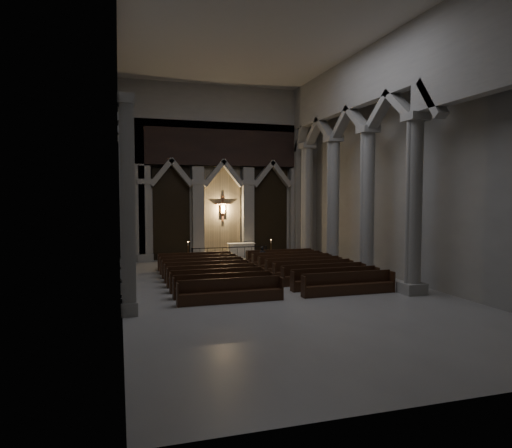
{
  "coord_description": "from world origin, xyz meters",
  "views": [
    {
      "loc": [
        -7.06,
        -19.87,
        4.38
      ],
      "look_at": [
        -0.17,
        3.0,
        2.92
      ],
      "focal_mm": 32.0,
      "sensor_mm": 36.0,
      "label": 1
    }
  ],
  "objects_px": {
    "candle_stand_left": "(188,258)",
    "pews": "(261,274)",
    "altar": "(241,250)",
    "candle_stand_right": "(271,255)",
    "worshipper": "(263,257)",
    "altar_rail": "(230,252)"
  },
  "relations": [
    {
      "from": "candle_stand_left",
      "to": "pews",
      "type": "xyz_separation_m",
      "value": [
        2.88,
        -6.32,
        -0.09
      ]
    },
    {
      "from": "altar",
      "to": "candle_stand_left",
      "type": "height_order",
      "value": "candle_stand_left"
    },
    {
      "from": "candle_stand_right",
      "to": "pews",
      "type": "xyz_separation_m",
      "value": [
        -2.68,
        -6.25,
        -0.08
      ]
    },
    {
      "from": "worshipper",
      "to": "altar",
      "type": "bearing_deg",
      "value": 110.91
    },
    {
      "from": "altar",
      "to": "pews",
      "type": "relative_size",
      "value": 0.19
    },
    {
      "from": "altar_rail",
      "to": "worshipper",
      "type": "relative_size",
      "value": 4.05
    },
    {
      "from": "altar",
      "to": "altar_rail",
      "type": "height_order",
      "value": "altar"
    },
    {
      "from": "altar_rail",
      "to": "pews",
      "type": "xyz_separation_m",
      "value": [
        0.0,
        -6.88,
        -0.35
      ]
    },
    {
      "from": "worshipper",
      "to": "candle_stand_right",
      "type": "bearing_deg",
      "value": 74.44
    },
    {
      "from": "candle_stand_right",
      "to": "worshipper",
      "type": "distance_m",
      "value": 2.42
    },
    {
      "from": "altar_rail",
      "to": "candle_stand_left",
      "type": "relative_size",
      "value": 3.41
    },
    {
      "from": "pews",
      "to": "candle_stand_left",
      "type": "bearing_deg",
      "value": 114.49
    },
    {
      "from": "pews",
      "to": "worshipper",
      "type": "relative_size",
      "value": 7.75
    },
    {
      "from": "candle_stand_left",
      "to": "worshipper",
      "type": "bearing_deg",
      "value": -26.34
    },
    {
      "from": "altar",
      "to": "candle_stand_right",
      "type": "distance_m",
      "value": 2.4
    },
    {
      "from": "altar_rail",
      "to": "candle_stand_left",
      "type": "height_order",
      "value": "candle_stand_left"
    },
    {
      "from": "candle_stand_right",
      "to": "pews",
      "type": "relative_size",
      "value": 0.15
    },
    {
      "from": "altar",
      "to": "candle_stand_right",
      "type": "relative_size",
      "value": 1.26
    },
    {
      "from": "altar_rail",
      "to": "candle_stand_left",
      "type": "bearing_deg",
      "value": -168.99
    },
    {
      "from": "altar",
      "to": "pews",
      "type": "height_order",
      "value": "altar"
    },
    {
      "from": "altar",
      "to": "candle_stand_left",
      "type": "distance_m",
      "value": 4.31
    },
    {
      "from": "altar",
      "to": "worshipper",
      "type": "relative_size",
      "value": 1.48
    }
  ]
}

